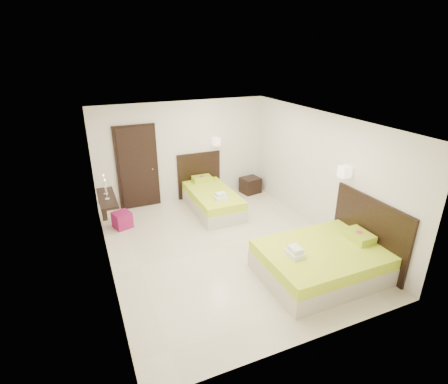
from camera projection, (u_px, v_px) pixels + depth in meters
name	position (u px, v px, depth m)	size (l,w,h in m)	color
floor	(225.00, 247.00, 7.20)	(5.50, 5.50, 0.00)	beige
bed_single	(211.00, 198.00, 8.79)	(1.19, 1.98, 1.64)	beige
bed_double	(325.00, 259.00, 6.23)	(2.12, 1.80, 1.75)	beige
nightstand	(250.00, 185.00, 9.83)	(0.49, 0.44, 0.44)	black
ottoman	(122.00, 220.00, 7.93)	(0.37, 0.37, 0.37)	maroon
door	(138.00, 168.00, 8.64)	(1.02, 0.15, 2.14)	black
console_shelf	(107.00, 198.00, 7.48)	(0.35, 1.20, 0.78)	black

